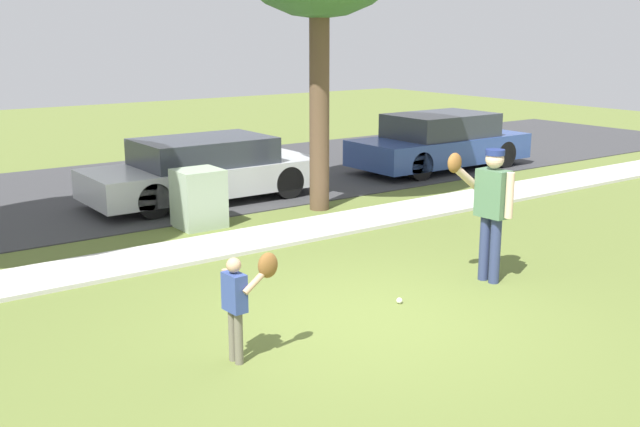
{
  "coord_description": "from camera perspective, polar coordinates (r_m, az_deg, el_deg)",
  "views": [
    {
      "loc": [
        -5.25,
        -6.35,
        3.25
      ],
      "look_at": [
        0.16,
        1.15,
        1.0
      ],
      "focal_mm": 42.15,
      "sensor_mm": 36.0,
      "label": 1
    }
  ],
  "objects": [
    {
      "name": "road_surface",
      "position": [
        16.17,
        -16.12,
        1.57
      ],
      "size": [
        36.0,
        6.8,
        0.02
      ],
      "primitive_type": "cube",
      "color": "#38383A",
      "rests_on": "ground"
    },
    {
      "name": "person_adult",
      "position": [
        10.01,
        12.75,
        0.96
      ],
      "size": [
        0.73,
        0.63,
        1.78
      ],
      "rotation": [
        0.0,
        0.0,
        -3.08
      ],
      "color": "navy",
      "rests_on": "ground"
    },
    {
      "name": "parked_wagon_blue",
      "position": [
        18.3,
        9.1,
        5.37
      ],
      "size": [
        4.5,
        1.8,
        1.33
      ],
      "rotation": [
        0.0,
        0.0,
        3.14
      ],
      "color": "#2D478C",
      "rests_on": "road_surface"
    },
    {
      "name": "person_child",
      "position": [
        7.51,
        -5.92,
        -6.04
      ],
      "size": [
        0.5,
        0.42,
        1.13
      ],
      "rotation": [
        0.0,
        0.0,
        0.06
      ],
      "color": "#6B6656",
      "rests_on": "ground"
    },
    {
      "name": "parked_sedan_silver",
      "position": [
        14.82,
        -8.8,
        3.29
      ],
      "size": [
        4.6,
        1.8,
        1.23
      ],
      "rotation": [
        0.0,
        0.0,
        3.14
      ],
      "color": "silver",
      "rests_on": "road_surface"
    },
    {
      "name": "sidewalk_strip",
      "position": [
        11.7,
        -7.68,
        -2.43
      ],
      "size": [
        36.0,
        1.2,
        0.06
      ],
      "primitive_type": "cube",
      "color": "beige",
      "rests_on": "ground"
    },
    {
      "name": "utility_cabinet",
      "position": [
        12.87,
        -9.19,
        1.15
      ],
      "size": [
        0.76,
        0.7,
        0.99
      ],
      "primitive_type": "cube",
      "color": "#9EB293",
      "rests_on": "ground"
    },
    {
      "name": "baseball",
      "position": [
        9.31,
        6.05,
        -6.6
      ],
      "size": [
        0.07,
        0.07,
        0.07
      ],
      "primitive_type": "sphere",
      "color": "white",
      "rests_on": "ground"
    },
    {
      "name": "ground_plane",
      "position": [
        11.62,
        -7.44,
        -2.68
      ],
      "size": [
        48.0,
        48.0,
        0.0
      ],
      "primitive_type": "plane",
      "color": "olive"
    }
  ]
}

